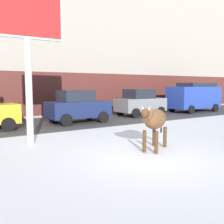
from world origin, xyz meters
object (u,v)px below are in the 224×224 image
object	(u,v)px
car_navy_hatchback	(78,106)
pedestrian_near_billboard	(38,104)
billboard	(27,22)
car_blue_van	(194,96)
cow_brown	(155,120)
car_grey_hatchback	(140,102)

from	to	relation	value
car_navy_hatchback	pedestrian_near_billboard	bearing A→B (deg)	105.20
billboard	car_navy_hatchback	xyz separation A→B (m)	(3.82, 3.98, -3.39)
car_blue_van	cow_brown	bearing A→B (deg)	-146.14
cow_brown	pedestrian_near_billboard	size ratio (longest dim) A/B	1.07
car_grey_hatchback	car_blue_van	bearing A→B (deg)	-2.50
car_blue_van	car_grey_hatchback	bearing A→B (deg)	177.50
car_grey_hatchback	car_blue_van	xyz separation A→B (m)	(5.44, -0.24, 0.32)
billboard	car_blue_van	xyz separation A→B (m)	(14.43, 4.45, -3.07)
billboard	car_blue_van	distance (m)	15.41
car_navy_hatchback	car_grey_hatchback	size ratio (longest dim) A/B	1.00
cow_brown	car_blue_van	size ratio (longest dim) A/B	0.40
car_blue_van	pedestrian_near_billboard	bearing A→B (deg)	163.58
car_navy_hatchback	car_blue_van	xyz separation A→B (m)	(10.62, 0.47, 0.32)
car_navy_hatchback	car_grey_hatchback	world-z (taller)	same
car_grey_hatchback	pedestrian_near_billboard	world-z (taller)	car_grey_hatchback
cow_brown	pedestrian_near_billboard	world-z (taller)	pedestrian_near_billboard
car_grey_hatchback	pedestrian_near_billboard	bearing A→B (deg)	152.81
car_grey_hatchback	pedestrian_near_billboard	size ratio (longest dim) A/B	2.04
billboard	car_grey_hatchback	bearing A→B (deg)	27.53
car_navy_hatchback	pedestrian_near_billboard	world-z (taller)	car_navy_hatchback
cow_brown	car_grey_hatchback	distance (m)	9.77
cow_brown	billboard	distance (m)	5.54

